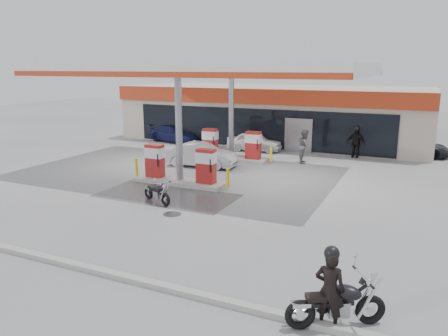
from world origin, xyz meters
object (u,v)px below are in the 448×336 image
Objects in this scene: attendant at (305,146)px; parked_car_left at (175,134)px; sedan_white at (254,142)px; pump_island_far at (231,148)px; main_motorcycle at (338,305)px; pump_island_near at (180,169)px; parked_motorcycle at (157,193)px; biker_main at (330,290)px; hatchback_silver at (201,155)px; biker_walking at (356,143)px; parked_car_right at (416,147)px.

parked_car_left is at bearing 62.45° from attendant.
parked_car_left reaches higher than sedan_white.
sedan_white is (0.26, 3.20, -0.09)m from pump_island_far.
main_motorcycle is 0.55× the size of sedan_white.
sedan_white is at bearing 88.38° from pump_island_near.
pump_island_far is 1.21× the size of parked_car_left.
parked_car_left reaches higher than parked_motorcycle.
attendant is at bearing -73.66° from biker_main.
parked_car_left reaches higher than main_motorcycle.
hatchback_silver is 2.19× the size of biker_walking.
biker_main is at bearing -174.96° from parked_car_right.
hatchback_silver is at bearing -107.41° from pump_island_far.
pump_island_far is 17.33m from biker_main.
attendant is 0.49× the size of parked_car_right.
parked_motorcycle is (0.70, -9.01, -0.30)m from pump_island_far.
attendant is at bearing 59.06° from pump_island_near.
main_motorcycle is (9.04, -8.77, -0.20)m from pump_island_near.
sedan_white is 0.91× the size of parked_car_right.
sedan_white is at bearing 115.72° from parked_motorcycle.
pump_island_far is at bearing 89.40° from main_motorcycle.
biker_walking is (6.62, 3.80, 0.21)m from pump_island_far.
biker_main is 20.91m from parked_car_right.
parked_motorcycle is 0.43× the size of parked_car_right.
biker_main is at bearing -178.77° from main_motorcycle.
pump_island_near reaches higher than main_motorcycle.
sedan_white is at bearing 85.35° from pump_island_far.
biker_main is at bearing -146.89° from hatchback_silver.
parked_car_right is at bearing -93.17° from biker_main.
parked_car_left is (-15.21, 18.88, -0.25)m from biker_main.
pump_island_far is at bearing -109.01° from parked_car_left.
biker_walking reaches higher than biker_main.
pump_island_far is 2.94× the size of biker_main.
parked_motorcycle is at bearing -110.23° from biker_walking.
main_motorcycle is at bearing -146.17° from hatchback_silver.
pump_island_far is at bearing 170.95° from sedan_white.
sedan_white is 1.97× the size of biker_walking.
pump_island_near is 1.42× the size of sedan_white.
sedan_white is (-0.44, 12.21, 0.21)m from parked_motorcycle.
sedan_white reaches higher than parked_car_right.
pump_island_far reaches higher than biker_main.
parked_car_left is at bearing 147.74° from pump_island_far.
parked_motorcycle is at bearing -172.12° from hatchback_silver.
attendant reaches higher than pump_island_near.
parked_car_left is at bearing 105.11° from parked_car_right.
biker_main is 18.81m from biker_walking.
hatchback_silver reaches higher than parked_car_left.
biker_main reaches higher than parked_motorcycle.
main_motorcycle is at bearing -174.58° from attendant.
attendant is at bearing 75.01° from main_motorcycle.
main_motorcycle is 0.50× the size of parked_car_right.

